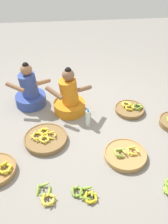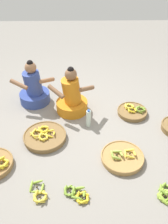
# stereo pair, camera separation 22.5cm
# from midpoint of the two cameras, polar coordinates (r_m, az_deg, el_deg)

# --- Properties ---
(ground_plane) EXTENTS (10.00, 10.00, 0.00)m
(ground_plane) POSITION_cam_midpoint_polar(r_m,az_deg,el_deg) (3.94, 1.58, -2.25)
(ground_plane) COLOR gray
(vendor_woman_front) EXTENTS (0.75, 0.53, 0.82)m
(vendor_woman_front) POSITION_cam_midpoint_polar(r_m,az_deg,el_deg) (4.01, -1.27, 3.33)
(vendor_woman_front) COLOR orange
(vendor_woman_front) RESTS_ON ground
(vendor_woman_behind) EXTENTS (0.72, 0.52, 0.80)m
(vendor_woman_behind) POSITION_cam_midpoint_polar(r_m,az_deg,el_deg) (4.30, -10.11, 5.17)
(vendor_woman_behind) COLOR #334793
(vendor_woman_behind) RESTS_ON ground
(banana_basket_front_right) EXTENTS (0.49, 0.49, 0.13)m
(banana_basket_front_right) POSITION_cam_midpoint_polar(r_m,az_deg,el_deg) (4.17, 12.67, 0.12)
(banana_basket_front_right) COLOR brown
(banana_basket_front_right) RESTS_ON ground
(banana_basket_front_left) EXTENTS (0.58, 0.58, 0.14)m
(banana_basket_front_left) POSITION_cam_midpoint_polar(r_m,az_deg,el_deg) (3.40, 10.81, -10.29)
(banana_basket_front_left) COLOR #A87F47
(banana_basket_front_left) RESTS_ON ground
(banana_basket_mid_right) EXTENTS (0.63, 0.63, 0.14)m
(banana_basket_mid_right) POSITION_cam_midpoint_polar(r_m,az_deg,el_deg) (3.65, -7.35, -5.65)
(banana_basket_mid_right) COLOR brown
(banana_basket_mid_right) RESTS_ON ground
(loose_bananas_mid_left) EXTENTS (0.26, 0.31, 0.09)m
(loose_bananas_mid_left) POSITION_cam_midpoint_polar(r_m,az_deg,el_deg) (3.20, 20.60, -17.45)
(loose_bananas_mid_left) COLOR #8CAD38
(loose_bananas_mid_left) RESTS_ON ground
(loose_bananas_back_left) EXTENTS (0.25, 0.32, 0.09)m
(loose_bananas_back_left) POSITION_cam_midpoint_polar(r_m,az_deg,el_deg) (3.05, -8.23, -18.15)
(loose_bananas_back_left) COLOR #8CAD38
(loose_bananas_back_left) RESTS_ON ground
(loose_bananas_near_vendor) EXTENTS (0.33, 0.28, 0.10)m
(loose_bananas_near_vendor) POSITION_cam_midpoint_polar(r_m,az_deg,el_deg) (3.02, 0.73, -18.60)
(loose_bananas_near_vendor) COLOR gold
(loose_bananas_near_vendor) RESTS_ON ground
(water_bottle) EXTENTS (0.07, 0.07, 0.31)m
(water_bottle) POSITION_cam_midpoint_polar(r_m,az_deg,el_deg) (3.77, 2.76, -1.52)
(water_bottle) COLOR silver
(water_bottle) RESTS_ON ground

